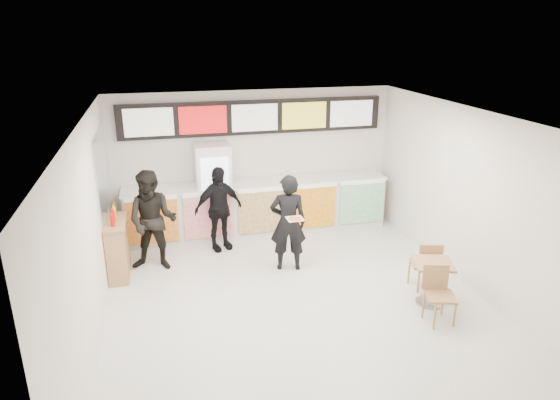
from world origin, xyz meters
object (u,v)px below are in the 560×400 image
object	(u,v)px
customer_main	(288,223)
customer_mid	(218,209)
service_counter	(259,208)
customer_left	(153,221)
drinks_fridge	(214,192)
condiment_ledge	(117,248)
cafe_table	(432,275)

from	to	relation	value
customer_main	customer_mid	distance (m)	1.60
service_counter	customer_main	distance (m)	1.81
service_counter	customer_left	size ratio (longest dim) A/B	2.98
customer_main	drinks_fridge	bearing A→B (deg)	-46.27
customer_main	condiment_ledge	size ratio (longest dim) A/B	1.44
cafe_table	service_counter	bearing A→B (deg)	136.76
customer_left	cafe_table	world-z (taller)	customer_left
service_counter	customer_main	xyz separation A→B (m)	(0.17, -1.77, 0.33)
customer_left	cafe_table	bearing A→B (deg)	-12.52
cafe_table	drinks_fridge	bearing A→B (deg)	146.65
service_counter	customer_main	world-z (taller)	customer_main
customer_left	customer_mid	distance (m)	1.38
customer_main	service_counter	bearing A→B (deg)	-72.46
service_counter	customer_left	distance (m)	2.51
drinks_fridge	condiment_ledge	bearing A→B (deg)	-144.74
customer_main	condiment_ledge	distance (m)	3.05
drinks_fridge	customer_left	size ratio (longest dim) A/B	1.07
customer_mid	drinks_fridge	bearing A→B (deg)	72.25
customer_left	service_counter	bearing A→B (deg)	44.85
drinks_fridge	customer_left	bearing A→B (deg)	-136.11
customer_mid	condiment_ledge	bearing A→B (deg)	-177.84
service_counter	customer_mid	world-z (taller)	customer_mid
service_counter	drinks_fridge	bearing A→B (deg)	179.01
drinks_fridge	cafe_table	bearing A→B (deg)	-49.72
service_counter	customer_left	bearing A→B (deg)	-151.54
customer_mid	cafe_table	distance (m)	4.20
service_counter	drinks_fridge	world-z (taller)	drinks_fridge
customer_mid	cafe_table	bearing A→B (deg)	-62.58
service_counter	condiment_ledge	xyz separation A→B (m)	(-2.82, -1.32, -0.04)
customer_main	customer_left	xyz separation A→B (m)	(-2.35, 0.59, 0.03)
condiment_ledge	cafe_table	bearing A→B (deg)	-24.34
service_counter	cafe_table	world-z (taller)	service_counter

